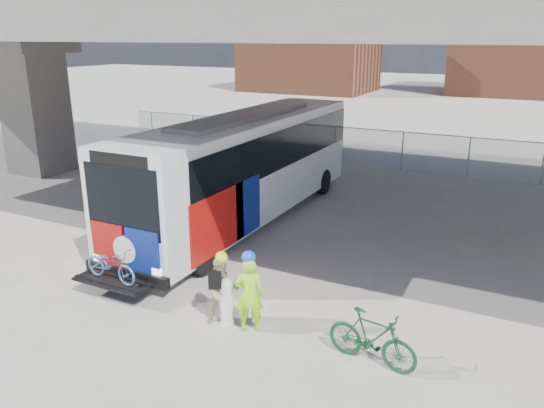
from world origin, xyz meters
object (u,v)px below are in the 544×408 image
Objects in this scene: bus at (246,160)px; cyclist_tan at (222,290)px; bollard at (227,300)px; cyclist_hivis at (249,293)px; bike_parked at (372,338)px.

bus is 7.13m from cyclist_tan.
bollard is 0.65m from cyclist_hivis.
cyclist_tan is at bearing -28.85° from cyclist_hivis.
cyclist_tan is at bearing -64.76° from bus.
bollard is at bearing -63.99° from bus.
bike_parked is at bearing 150.82° from cyclist_hivis.
bus is 11.65× the size of bollard.
cyclist_hivis is 0.68m from cyclist_tan.
bus is at bearing 77.89° from cyclist_tan.
cyclist_hivis is 1.09× the size of cyclist_tan.
bus is at bearing 53.31° from bike_parked.
bollard is 0.65× the size of cyclist_tan.
cyclist_tan is 3.40m from bike_parked.
cyclist_hivis is at bearing -37.03° from cyclist_tan.
cyclist_hivis reaches higher than bollard.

